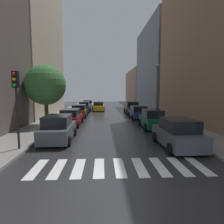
% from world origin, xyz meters
% --- Properties ---
extents(ground_plane, '(28.00, 72.00, 0.04)m').
position_xyz_m(ground_plane, '(0.00, 24.00, -0.02)').
color(ground_plane, '#28282A').
extents(sidewalk_left, '(3.00, 72.00, 0.15)m').
position_xyz_m(sidewalk_left, '(-6.50, 24.00, 0.07)').
color(sidewalk_left, gray).
rests_on(sidewalk_left, ground).
extents(sidewalk_right, '(3.00, 72.00, 0.15)m').
position_xyz_m(sidewalk_right, '(6.50, 24.00, 0.07)').
color(sidewalk_right, gray).
rests_on(sidewalk_right, ground).
extents(crosswalk_stripes, '(7.65, 2.20, 0.01)m').
position_xyz_m(crosswalk_stripes, '(-0.00, 1.84, 0.01)').
color(crosswalk_stripes, silver).
rests_on(crosswalk_stripes, ground).
extents(building_left_mid, '(6.00, 15.66, 23.86)m').
position_xyz_m(building_left_mid, '(-11.00, 22.11, 11.93)').
color(building_left_mid, '#B2A38C').
rests_on(building_left_mid, ground).
extents(building_right_mid, '(6.00, 18.74, 16.75)m').
position_xyz_m(building_right_mid, '(11.00, 32.87, 8.37)').
color(building_right_mid, slate).
rests_on(building_right_mid, ground).
extents(building_right_far, '(6.00, 21.88, 10.09)m').
position_xyz_m(building_right_far, '(11.00, 54.04, 5.04)').
color(building_right_far, '#8C6B56').
rests_on(building_right_far, ground).
extents(parked_car_left_nearest, '(2.13, 4.45, 1.76)m').
position_xyz_m(parked_car_left_nearest, '(-3.77, 6.67, 0.82)').
color(parked_car_left_nearest, '#474C51').
rests_on(parked_car_left_nearest, ground).
extents(parked_car_left_second, '(2.07, 4.68, 1.66)m').
position_xyz_m(parked_car_left_second, '(-3.89, 12.64, 0.78)').
color(parked_car_left_second, maroon).
rests_on(parked_car_left_second, ground).
extents(parked_car_left_third, '(2.08, 4.39, 1.66)m').
position_xyz_m(parked_car_left_third, '(-3.86, 19.08, 0.78)').
color(parked_car_left_third, brown).
rests_on(parked_car_left_third, ground).
extents(parked_car_left_fourth, '(2.01, 4.35, 1.72)m').
position_xyz_m(parked_car_left_fourth, '(-3.79, 25.71, 0.80)').
color(parked_car_left_fourth, navy).
rests_on(parked_car_left_fourth, ground).
extents(parked_car_left_fifth, '(2.19, 4.44, 1.70)m').
position_xyz_m(parked_car_left_fifth, '(-3.75, 32.29, 0.79)').
color(parked_car_left_fifth, silver).
rests_on(parked_car_left_fifth, ground).
extents(parked_car_right_nearest, '(2.18, 4.19, 1.75)m').
position_xyz_m(parked_car_right_nearest, '(3.77, 4.70, 0.81)').
color(parked_car_right_nearest, '#474C51').
rests_on(parked_car_right_nearest, ground).
extents(parked_car_right_second, '(2.07, 4.26, 1.73)m').
position_xyz_m(parked_car_right_second, '(3.86, 10.87, 0.80)').
color(parked_car_right_second, '#0C4C2D').
rests_on(parked_car_right_second, ground).
extents(parked_car_right_third, '(2.18, 4.63, 1.59)m').
position_xyz_m(parked_car_right_third, '(3.87, 17.66, 0.75)').
color(parked_car_right_third, navy).
rests_on(parked_car_right_third, ground).
extents(parked_car_right_fourth, '(2.20, 4.04, 1.82)m').
position_xyz_m(parked_car_right_fourth, '(3.94, 23.70, 0.84)').
color(parked_car_right_fourth, brown).
rests_on(parked_car_right_fourth, ground).
extents(taxi_midroad, '(2.08, 4.60, 1.81)m').
position_xyz_m(taxi_midroad, '(-1.42, 27.45, 0.76)').
color(taxi_midroad, yellow).
rests_on(taxi_midroad, ground).
extents(street_tree_left, '(3.82, 3.82, 5.76)m').
position_xyz_m(street_tree_left, '(-6.14, 12.16, 3.99)').
color(street_tree_left, '#513823').
rests_on(street_tree_left, sidewalk_left).
extents(traffic_light_left_corner, '(0.30, 0.42, 4.30)m').
position_xyz_m(traffic_light_left_corner, '(-5.45, 4.39, 3.29)').
color(traffic_light_left_corner, black).
rests_on(traffic_light_left_corner, sidewalk_left).
extents(lamp_post_right, '(0.60, 0.28, 6.38)m').
position_xyz_m(lamp_post_right, '(5.55, 15.44, 3.86)').
color(lamp_post_right, '#595B60').
rests_on(lamp_post_right, sidewalk_right).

